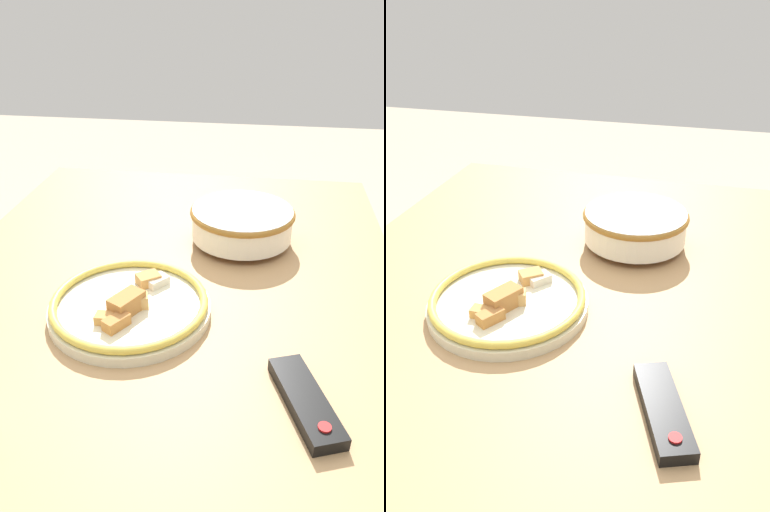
# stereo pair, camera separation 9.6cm
# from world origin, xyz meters

# --- Properties ---
(dining_table) EXTENTS (1.24, 0.90, 0.74)m
(dining_table) POSITION_xyz_m (0.00, 0.00, 0.65)
(dining_table) COLOR tan
(dining_table) RESTS_ON ground_plane
(noodle_bowl) EXTENTS (0.22, 0.22, 0.08)m
(noodle_bowl) POSITION_xyz_m (-0.21, 0.13, 0.78)
(noodle_bowl) COLOR silver
(noodle_bowl) RESTS_ON dining_table
(food_plate) EXTENTS (0.28, 0.28, 0.05)m
(food_plate) POSITION_xyz_m (0.08, -0.04, 0.75)
(food_plate) COLOR beige
(food_plate) RESTS_ON dining_table
(tv_remote) EXTENTS (0.17, 0.10, 0.02)m
(tv_remote) POSITION_xyz_m (0.25, 0.25, 0.75)
(tv_remote) COLOR black
(tv_remote) RESTS_ON dining_table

